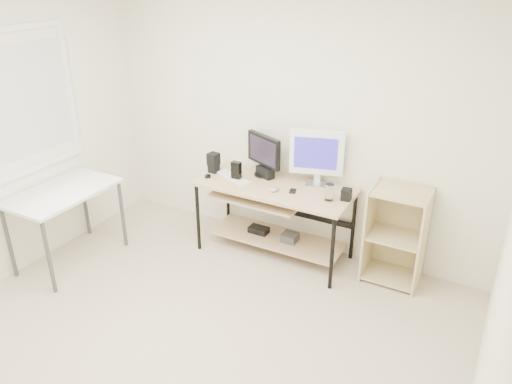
{
  "coord_description": "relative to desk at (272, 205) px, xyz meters",
  "views": [
    {
      "loc": [
        1.91,
        -2.22,
        2.69
      ],
      "look_at": [
        -0.01,
        1.3,
        0.82
      ],
      "focal_mm": 35.0,
      "sensor_mm": 36.0,
      "label": 1
    }
  ],
  "objects": [
    {
      "name": "room",
      "position": [
        -0.11,
        -1.62,
        0.78
      ],
      "size": [
        4.01,
        4.01,
        2.62
      ],
      "color": "#C2B195",
      "rests_on": "ground"
    },
    {
      "name": "desk",
      "position": [
        0.0,
        0.0,
        0.0
      ],
      "size": [
        1.5,
        0.65,
        0.75
      ],
      "color": "tan",
      "rests_on": "ground"
    },
    {
      "name": "shelf_unit",
      "position": [
        1.18,
        0.16,
        -0.09
      ],
      "size": [
        0.5,
        0.4,
        0.9
      ],
      "color": "#CBB87F",
      "rests_on": "ground"
    },
    {
      "name": "speaker_left",
      "position": [
        -0.66,
        -0.0,
        0.32
      ],
      "size": [
        0.11,
        0.11,
        0.2
      ],
      "rotation": [
        0.0,
        0.0,
        -0.09
      ],
      "color": "black",
      "rests_on": "desk"
    },
    {
      "name": "side_table",
      "position": [
        -1.65,
        -1.06,
        0.13
      ],
      "size": [
        0.6,
        1.0,
        0.75
      ],
      "color": "white",
      "rests_on": "ground"
    },
    {
      "name": "volume_puck",
      "position": [
        -0.64,
        -0.15,
        0.22
      ],
      "size": [
        0.07,
        0.07,
        0.02
      ],
      "primitive_type": "cylinder",
      "rotation": [
        0.0,
        0.0,
        -0.26
      ],
      "color": "black",
      "rests_on": "desk"
    },
    {
      "name": "black_monitor",
      "position": [
        -0.19,
        0.16,
        0.45
      ],
      "size": [
        0.43,
        0.23,
        0.42
      ],
      "rotation": [
        0.0,
        0.0,
        -0.42
      ],
      "color": "black",
      "rests_on": "desk"
    },
    {
      "name": "white_imac",
      "position": [
        0.35,
        0.19,
        0.52
      ],
      "size": [
        0.5,
        0.19,
        0.54
      ],
      "rotation": [
        0.0,
        0.0,
        0.29
      ],
      "color": "silver",
      "rests_on": "desk"
    },
    {
      "name": "drinking_glass",
      "position": [
        0.59,
        -0.07,
        0.29
      ],
      "size": [
        0.09,
        0.09,
        0.15
      ],
      "primitive_type": "cylinder",
      "rotation": [
        0.0,
        0.0,
        0.28
      ],
      "color": "white",
      "rests_on": "coaster"
    },
    {
      "name": "center_speaker",
      "position": [
        -0.15,
        0.14,
        0.26
      ],
      "size": [
        0.22,
        0.16,
        0.1
      ],
      "primitive_type": "cube",
      "rotation": [
        0.0,
        0.0,
        -0.43
      ],
      "color": "black",
      "rests_on": "desk"
    },
    {
      "name": "smartphone",
      "position": [
        0.23,
        -0.05,
        0.22
      ],
      "size": [
        0.08,
        0.12,
        0.01
      ],
      "primitive_type": "cube",
      "rotation": [
        0.0,
        0.0,
        0.28
      ],
      "color": "black",
      "rests_on": "desk"
    },
    {
      "name": "mouse",
      "position": [
        0.07,
        -0.11,
        0.23
      ],
      "size": [
        0.08,
        0.12,
        0.04
      ],
      "primitive_type": "ellipsoid",
      "rotation": [
        0.0,
        0.0,
        0.08
      ],
      "color": "#B7B7BC",
      "rests_on": "desk"
    },
    {
      "name": "speaker_right",
      "position": [
        0.72,
        0.02,
        0.26
      ],
      "size": [
        0.1,
        0.1,
        0.1
      ],
      "primitive_type": "cube",
      "rotation": [
        0.0,
        0.0,
        0.13
      ],
      "color": "black",
      "rests_on": "desk"
    },
    {
      "name": "keyboard",
      "position": [
        -0.42,
        -0.04,
        0.22
      ],
      "size": [
        0.44,
        0.27,
        0.01
      ],
      "primitive_type": "cube",
      "rotation": [
        0.0,
        0.0,
        -0.4
      ],
      "color": "white",
      "rests_on": "desk"
    },
    {
      "name": "coaster",
      "position": [
        0.59,
        -0.07,
        0.21
      ],
      "size": [
        0.12,
        0.12,
        0.01
      ],
      "primitive_type": "cylinder",
      "rotation": [
        0.0,
        0.0,
        0.28
      ],
      "color": "tan",
      "rests_on": "desk"
    },
    {
      "name": "audio_controller",
      "position": [
        -0.37,
        -0.06,
        0.3
      ],
      "size": [
        0.09,
        0.06,
        0.18
      ],
      "primitive_type": "cube",
      "rotation": [
        0.0,
        0.0,
        -0.0
      ],
      "color": "black",
      "rests_on": "desk"
    }
  ]
}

